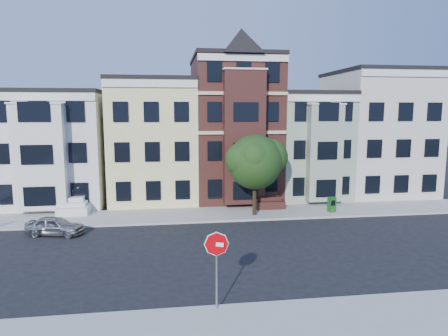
{
  "coord_description": "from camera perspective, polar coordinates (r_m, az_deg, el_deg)",
  "views": [
    {
      "loc": [
        -5.76,
        -20.57,
        7.66
      ],
      "look_at": [
        -2.43,
        3.34,
        4.2
      ],
      "focal_mm": 32.0,
      "sensor_mm": 36.0,
      "label": 1
    }
  ],
  "objects": [
    {
      "name": "ground",
      "position": [
        22.7,
        7.41,
        -11.64
      ],
      "size": [
        120.0,
        120.0,
        0.0
      ],
      "primitive_type": "plane",
      "color": "black"
    },
    {
      "name": "far_sidewalk",
      "position": [
        30.12,
        3.38,
        -6.44
      ],
      "size": [
        60.0,
        4.0,
        0.15
      ],
      "primitive_type": "cube",
      "color": "#9E9B93",
      "rests_on": "ground"
    },
    {
      "name": "near_sidewalk",
      "position": [
        15.77,
        15.63,
        -20.91
      ],
      "size": [
        60.0,
        4.0,
        0.15
      ],
      "primitive_type": "cube",
      "color": "#9E9B93",
      "rests_on": "ground"
    },
    {
      "name": "house_white",
      "position": [
        36.41,
        -22.62,
        2.55
      ],
      "size": [
        8.0,
        9.0,
        9.0
      ],
      "primitive_type": "cube",
      "color": "silver",
      "rests_on": "ground"
    },
    {
      "name": "house_yellow",
      "position": [
        35.2,
        -9.95,
        3.7
      ],
      "size": [
        7.0,
        9.0,
        10.0
      ],
      "primitive_type": "cube",
      "color": "#EFE59B",
      "rests_on": "ground"
    },
    {
      "name": "house_brown",
      "position": [
        35.58,
        1.4,
        5.48
      ],
      "size": [
        7.0,
        9.0,
        12.0
      ],
      "primitive_type": "cube",
      "color": "#381A15",
      "rests_on": "ground"
    },
    {
      "name": "house_green",
      "position": [
        37.29,
        11.31,
        3.14
      ],
      "size": [
        6.0,
        9.0,
        9.0
      ],
      "primitive_type": "cube",
      "color": "#90A088",
      "rests_on": "ground"
    },
    {
      "name": "house_cream",
      "position": [
        40.07,
        20.88,
        4.53
      ],
      "size": [
        8.0,
        9.0,
        11.0
      ],
      "primitive_type": "cube",
      "color": "beige",
      "rests_on": "ground"
    },
    {
      "name": "street_tree",
      "position": [
        28.68,
        4.43,
        0.34
      ],
      "size": [
        6.78,
        6.78,
        7.24
      ],
      "primitive_type": null,
      "rotation": [
        0.0,
        0.0,
        -0.09
      ],
      "color": "#274C18",
      "rests_on": "far_sidewalk"
    },
    {
      "name": "parked_car",
      "position": [
        27.12,
        -23.0,
        -7.61
      ],
      "size": [
        3.7,
        2.1,
        1.19
      ],
      "primitive_type": "imported",
      "rotation": [
        0.0,
        0.0,
        1.36
      ],
      "color": "#929599",
      "rests_on": "ground"
    },
    {
      "name": "newspaper_box",
      "position": [
        31.08,
        15.14,
        -5.05
      ],
      "size": [
        0.6,
        0.56,
        1.12
      ],
      "primitive_type": "cube",
      "rotation": [
        0.0,
        0.0,
        0.25
      ],
      "color": "#1A631B",
      "rests_on": "far_sidewalk"
    },
    {
      "name": "stop_sign",
      "position": [
        15.5,
        -1.08,
        -13.8
      ],
      "size": [
        0.91,
        0.51,
        3.43
      ],
      "primitive_type": null,
      "rotation": [
        0.0,
        0.0,
        -0.43
      ],
      "color": "#B70109",
      "rests_on": "near_sidewalk"
    }
  ]
}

